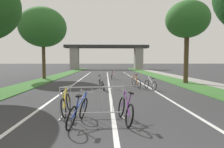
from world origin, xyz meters
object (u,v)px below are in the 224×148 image
object	(u,v)px
tree_right_cypress_far	(187,20)
bicycle_red_0	(112,75)
bicycle_yellow_3	(66,104)
bicycle_blue_2	(78,112)
tree_left_pine_near	(43,27)
crowd_barrier_third	(109,74)
bicycle_orange_5	(136,82)
bicycle_purple_4	(125,110)
bicycle_silver_6	(101,84)
bicycle_white_1	(150,84)
crowd_barrier_nearest	(92,103)
crowd_barrier_second	(126,81)

from	to	relation	value
tree_right_cypress_far	bicycle_red_0	xyz separation A→B (m)	(-6.13, 4.45, -4.93)
tree_right_cypress_far	bicycle_yellow_3	xyz separation A→B (m)	(-8.21, -8.87, -4.93)
bicycle_red_0	bicycle_blue_2	xyz separation A→B (m)	(-1.48, -14.43, 0.00)
bicycle_yellow_3	tree_left_pine_near	bearing A→B (deg)	109.28
crowd_barrier_third	bicycle_orange_5	distance (m)	6.50
tree_left_pine_near	bicycle_purple_4	distance (m)	16.63
bicycle_silver_6	bicycle_orange_5	bearing A→B (deg)	-171.78
tree_left_pine_near	bicycle_white_1	distance (m)	13.21
bicycle_red_0	tree_right_cypress_far	bearing A→B (deg)	144.49
crowd_barrier_nearest	bicycle_blue_2	distance (m)	0.69
crowd_barrier_third	bicycle_purple_4	xyz separation A→B (m)	(0.31, -13.67, -0.14)
tree_right_cypress_far	crowd_barrier_second	size ratio (longest dim) A/B	3.24
tree_right_cypress_far	bicycle_white_1	xyz separation A→B (m)	(-3.82, -3.30, -4.96)
crowd_barrier_nearest	bicycle_yellow_3	distance (m)	1.12
crowd_barrier_nearest	bicycle_blue_2	bearing A→B (deg)	-123.15
bicycle_red_0	bicycle_white_1	world-z (taller)	bicycle_red_0
bicycle_purple_4	bicycle_orange_5	size ratio (longest dim) A/B	1.04
bicycle_red_0	bicycle_purple_4	bearing A→B (deg)	90.27
crowd_barrier_nearest	tree_right_cypress_far	bearing A→B (deg)	52.42
tree_right_cypress_far	bicycle_orange_5	bearing A→B (deg)	-153.16
tree_left_pine_near	bicycle_silver_6	distance (m)	11.04
crowd_barrier_nearest	bicycle_yellow_3	bearing A→B (deg)	150.93
tree_right_cypress_far	bicycle_orange_5	xyz separation A→B (m)	(-4.63, -2.34, -4.91)
tree_left_pine_near	bicycle_blue_2	size ratio (longest dim) A/B	4.20
crowd_barrier_nearest	bicycle_red_0	distance (m)	13.91
crowd_barrier_third	bicycle_silver_6	size ratio (longest dim) A/B	1.30
bicycle_purple_4	bicycle_silver_6	world-z (taller)	bicycle_silver_6
crowd_barrier_second	bicycle_blue_2	world-z (taller)	crowd_barrier_second
bicycle_purple_4	crowd_barrier_third	bearing A→B (deg)	83.51
crowd_barrier_third	bicycle_yellow_3	xyz separation A→B (m)	(-1.72, -12.75, -0.14)
tree_right_cypress_far	bicycle_red_0	bearing A→B (deg)	144.00
tree_left_pine_near	tree_right_cypress_far	xyz separation A→B (m)	(13.32, -4.36, -0.10)
bicycle_yellow_3	crowd_barrier_second	bearing A→B (deg)	63.45
tree_left_pine_near	bicycle_blue_2	bearing A→B (deg)	-68.28
bicycle_silver_6	bicycle_purple_4	bearing A→B (deg)	86.23
bicycle_white_1	bicycle_blue_2	xyz separation A→B (m)	(-3.79, -6.67, 0.03)
bicycle_red_0	bicycle_silver_6	xyz separation A→B (m)	(-0.94, -7.67, -0.01)
crowd_barrier_nearest	crowd_barrier_second	xyz separation A→B (m)	(1.84, 6.65, 0.00)
tree_right_cypress_far	crowd_barrier_nearest	world-z (taller)	tree_right_cypress_far
bicycle_orange_5	bicycle_red_0	bearing A→B (deg)	89.69
crowd_barrier_second	bicycle_yellow_3	size ratio (longest dim) A/B	1.31
bicycle_blue_2	bicycle_yellow_3	size ratio (longest dim) A/B	1.09
bicycle_red_0	bicycle_white_1	size ratio (longest dim) A/B	1.07
tree_right_cypress_far	crowd_barrier_third	distance (m)	8.95
tree_left_pine_near	crowd_barrier_third	distance (m)	8.42
crowd_barrier_third	crowd_barrier_nearest	bearing A→B (deg)	-93.22
tree_right_cypress_far	crowd_barrier_third	xyz separation A→B (m)	(-6.49, 3.88, -4.79)
tree_right_cypress_far	bicycle_purple_4	bearing A→B (deg)	-122.29
crowd_barrier_second	bicycle_white_1	xyz separation A→B (m)	(1.57, -0.54, -0.17)
bicycle_red_0	bicycle_white_1	xyz separation A→B (m)	(2.31, -7.76, -0.03)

